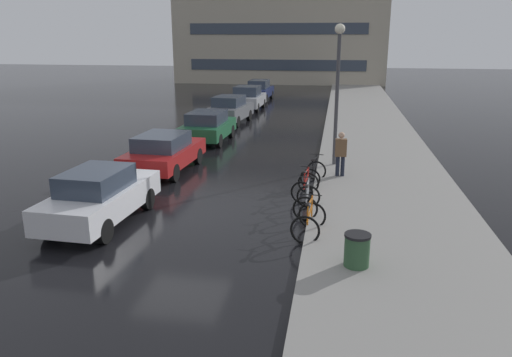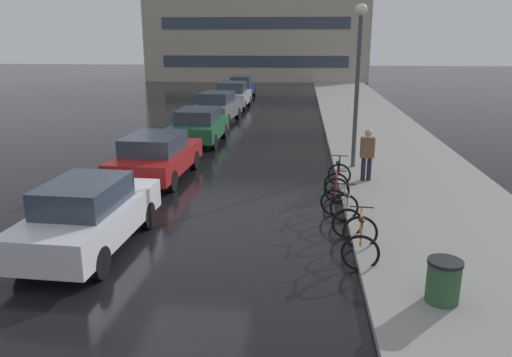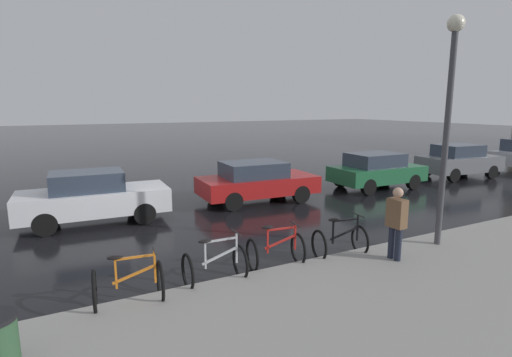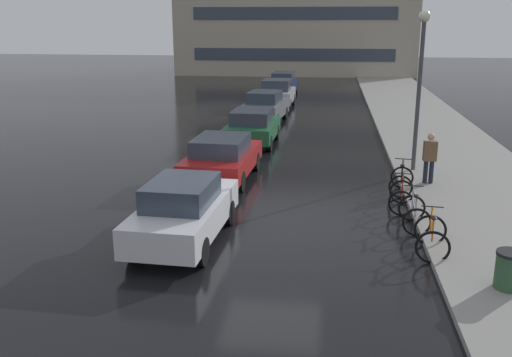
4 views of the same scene
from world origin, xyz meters
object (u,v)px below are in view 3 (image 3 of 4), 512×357
object	(u,v)px
car_red	(257,181)
streetlamp	(449,103)
pedestrian	(396,222)
bicycle_nearest	(128,285)
car_green	(376,170)
bicycle_farthest	(340,241)
car_white	(93,197)
bicycle_second	(215,265)
car_grey	(459,161)
bicycle_third	(276,250)

from	to	relation	value
car_red	streetlamp	size ratio (longest dim) A/B	0.79
pedestrian	streetlamp	xyz separation A→B (m)	(-0.23, 1.69, 2.53)
bicycle_nearest	car_red	xyz separation A→B (m)	(-5.86, 5.58, 0.34)
car_red	car_green	size ratio (longest dim) A/B	1.10
bicycle_farthest	car_green	size ratio (longest dim) A/B	0.31
car_white	car_red	size ratio (longest dim) A/B	1.00
bicycle_second	car_green	distance (m)	10.93
bicycle_nearest	pedestrian	distance (m)	5.57
car_red	streetlamp	bearing A→B (deg)	14.02
bicycle_farthest	car_white	size ratio (longest dim) A/B	0.28
bicycle_second	car_grey	xyz separation A→B (m)	(-5.52, 14.91, 0.41)
car_green	car_red	bearing A→B (deg)	-92.75
car_green	pedestrian	size ratio (longest dim) A/B	2.26
bicycle_third	car_white	bearing A→B (deg)	-150.34
car_green	bicycle_nearest	bearing A→B (deg)	-63.35
bicycle_third	bicycle_farthest	distance (m)	1.62
car_green	car_grey	xyz separation A→B (m)	(-0.09, 5.43, 0.04)
bicycle_third	car_white	distance (m)	6.26
car_green	streetlamp	size ratio (longest dim) A/B	0.72
bicycle_farthest	pedestrian	xyz separation A→B (m)	(0.91, 0.76, 0.59)
bicycle_nearest	streetlamp	distance (m)	7.84
car_green	car_grey	distance (m)	5.43
car_white	streetlamp	world-z (taller)	streetlamp
bicycle_nearest	car_green	size ratio (longest dim) A/B	0.31
bicycle_nearest	car_grey	distance (m)	17.52
car_green	bicycle_farthest	bearing A→B (deg)	-49.55
bicycle_nearest	bicycle_third	size ratio (longest dim) A/B	1.00
bicycle_third	pedestrian	distance (m)	2.67
car_white	car_red	bearing A→B (deg)	91.33
bicycle_second	streetlamp	bearing A→B (deg)	82.68
car_white	car_green	distance (m)	11.10
bicycle_second	car_red	bearing A→B (deg)	145.50
bicycle_nearest	bicycle_second	bearing A→B (deg)	95.34
bicycle_second	car_green	world-z (taller)	car_green
car_red	car_white	bearing A→B (deg)	-88.67
bicycle_nearest	car_green	xyz separation A→B (m)	(-5.59, 11.13, 0.36)
pedestrian	car_green	bearing A→B (deg)	138.46
bicycle_nearest	car_red	size ratio (longest dim) A/B	0.28
bicycle_nearest	pedestrian	world-z (taller)	pedestrian
streetlamp	car_green	bearing A→B (deg)	147.22
car_grey	bicycle_third	bearing A→B (deg)	-68.20
bicycle_nearest	car_white	xyz separation A→B (m)	(-5.73, 0.03, 0.37)
bicycle_farthest	streetlamp	world-z (taller)	streetlamp
car_white	car_grey	size ratio (longest dim) A/B	1.05
bicycle_farthest	car_white	xyz separation A→B (m)	(-5.60, -4.70, 0.39)
pedestrian	bicycle_third	bearing A→B (deg)	-114.55
bicycle_farthest	bicycle_third	bearing A→B (deg)	-96.12
bicycle_second	pedestrian	bearing A→B (deg)	76.25
car_red	pedestrian	xyz separation A→B (m)	(6.64, -0.09, 0.23)
bicycle_nearest	streetlamp	size ratio (longest dim) A/B	0.22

